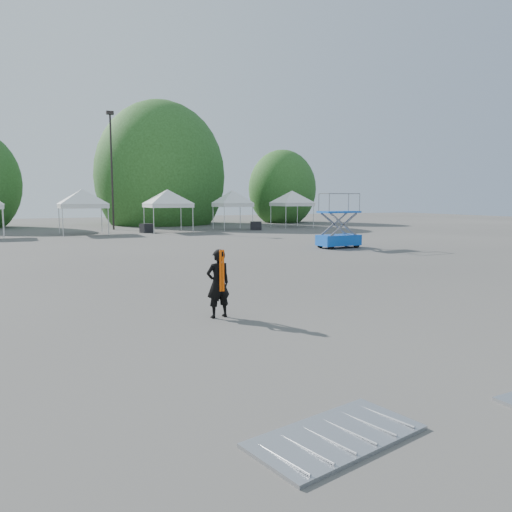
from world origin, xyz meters
name	(u,v)px	position (x,y,z in m)	size (l,w,h in m)	color
ground	(222,307)	(0.00, 0.00, 0.00)	(120.00, 120.00, 0.00)	#474442
light_pole_east	(112,164)	(3.00, 32.00, 5.52)	(0.60, 0.25, 9.80)	black
tree_mid_e	(160,176)	(9.00, 39.00, 4.84)	(5.12, 5.12, 7.79)	#382314
tree_far_e	(282,189)	(22.00, 37.00, 3.63)	(3.84, 3.84, 5.84)	#382314
tent_e	(82,193)	(0.04, 27.46, 3.06)	(4.67, 4.67, 3.88)	silver
tent_f	(168,193)	(6.38, 27.21, 3.06)	(4.63, 4.63, 3.88)	silver
tent_g	(232,193)	(12.12, 27.71, 3.06)	(3.90, 3.90, 3.88)	silver
tent_h	(292,194)	(18.46, 28.68, 3.06)	(4.35, 4.35, 3.88)	silver
man	(218,283)	(-0.48, -0.94, 0.78)	(0.60, 0.42, 1.55)	black
scissor_lift	(339,221)	(11.13, 10.89, 1.47)	(2.30, 1.20, 2.92)	#0E46B9
barrier_left	(336,435)	(-1.38, -6.83, 0.03)	(2.17, 1.39, 0.06)	#A7A9AF
crate_mid	(147,228)	(4.63, 27.07, 0.35)	(0.90, 0.70, 0.70)	black
crate_east	(256,226)	(13.64, 26.30, 0.35)	(0.91, 0.70, 0.70)	black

